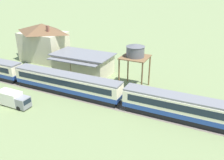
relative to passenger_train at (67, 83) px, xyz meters
The scene contains 7 objects.
ground_plane 22.54m from the passenger_train, ahead, with size 600.00×600.00×0.00m, color #707F51.
passenger_train is the anchor object (origin of this frame).
railway_track 2.40m from the passenger_train, behind, with size 182.07×3.60×0.04m.
station_building 10.70m from the passenger_train, 106.08° to the left, with size 13.46×8.78×4.57m.
station_house_brown_roof 22.41m from the passenger_train, 140.55° to the left, with size 11.90×8.30×9.55m.
water_tower 13.93m from the passenger_train, 37.97° to the left, with size 5.08×5.08×8.86m.
delivery_truck_grey 9.61m from the passenger_train, 125.46° to the right, with size 5.98×2.03×2.51m.
Camera 1 is at (2.34, -33.49, 19.96)m, focal length 38.00 mm.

